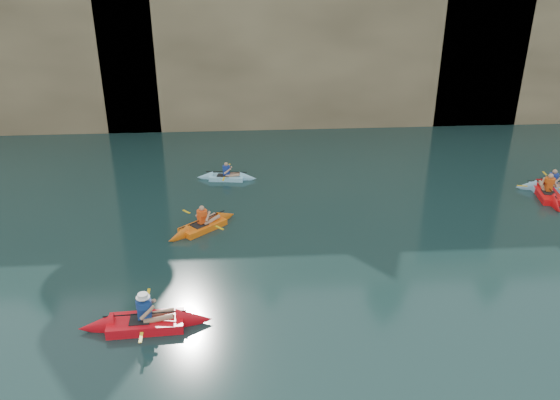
{
  "coord_description": "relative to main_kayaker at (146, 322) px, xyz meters",
  "views": [
    {
      "loc": [
        -2.38,
        -9.27,
        9.38
      ],
      "look_at": [
        -1.36,
        4.81,
        3.0
      ],
      "focal_mm": 35.0,
      "sensor_mm": 36.0,
      "label": 1
    }
  ],
  "objects": [
    {
      "name": "cliff",
      "position": [
        5.16,
        26.81,
        5.82
      ],
      "size": [
        70.0,
        16.0,
        12.0
      ],
      "primitive_type": "cube",
      "color": "tan",
      "rests_on": "ground"
    },
    {
      "name": "cliff_slab_center",
      "position": [
        7.16,
        19.41,
        5.52
      ],
      "size": [
        24.0,
        2.4,
        11.4
      ],
      "primitive_type": "cube",
      "color": "#9C875E",
      "rests_on": "ground"
    },
    {
      "name": "sea_cave_center",
      "position": [
        1.16,
        18.76,
        1.42
      ],
      "size": [
        3.5,
        1.0,
        3.2
      ],
      "primitive_type": "cube",
      "color": "black",
      "rests_on": "ground"
    },
    {
      "name": "sea_cave_east",
      "position": [
        15.16,
        18.76,
        2.07
      ],
      "size": [
        5.0,
        1.0,
        4.5
      ],
      "primitive_type": "cube",
      "color": "black",
      "rests_on": "ground"
    },
    {
      "name": "main_kayaker",
      "position": [
        0.0,
        0.0,
        0.0
      ],
      "size": [
        3.67,
        2.46,
        1.35
      ],
      "rotation": [
        0.0,
        0.0,
        0.05
      ],
      "color": "red",
      "rests_on": "ground"
    },
    {
      "name": "kayaker_orange",
      "position": [
        1.22,
        5.81,
        -0.03
      ],
      "size": [
        2.81,
        2.63,
        1.19
      ],
      "rotation": [
        0.0,
        0.0,
        0.73
      ],
      "color": "orange",
      "rests_on": "ground"
    },
    {
      "name": "kayaker_ltblue_near",
      "position": [
        16.14,
        8.43,
        -0.03
      ],
      "size": [
        3.1,
        2.34,
        1.19
      ],
      "rotation": [
        0.0,
        0.0,
        -0.16
      ],
      "color": "#85BDDF",
      "rests_on": "ground"
    },
    {
      "name": "kayaker_red_far",
      "position": [
        15.59,
        7.78,
        -0.02
      ],
      "size": [
        2.48,
        3.59,
        1.29
      ],
      "rotation": [
        0.0,
        0.0,
        1.35
      ],
      "color": "red",
      "rests_on": "ground"
    },
    {
      "name": "kayaker_ltblue_mid",
      "position": [
        2.03,
        10.69,
        -0.05
      ],
      "size": [
        2.79,
        2.08,
        1.04
      ],
      "rotation": [
        0.0,
        0.0,
        -0.13
      ],
      "color": "#98E1FF",
      "rests_on": "ground"
    }
  ]
}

